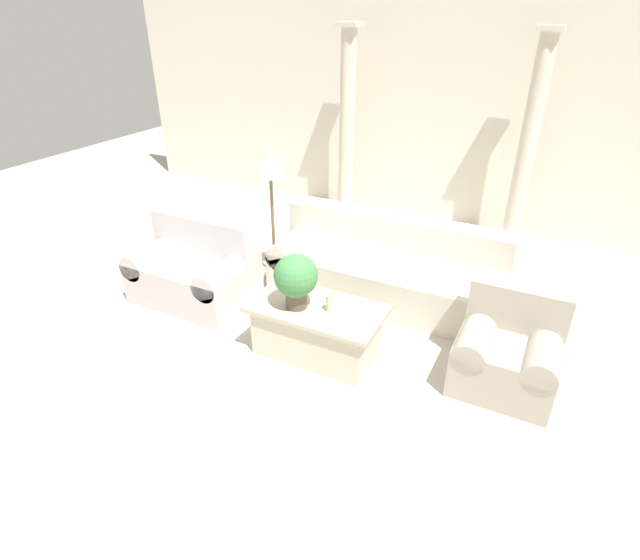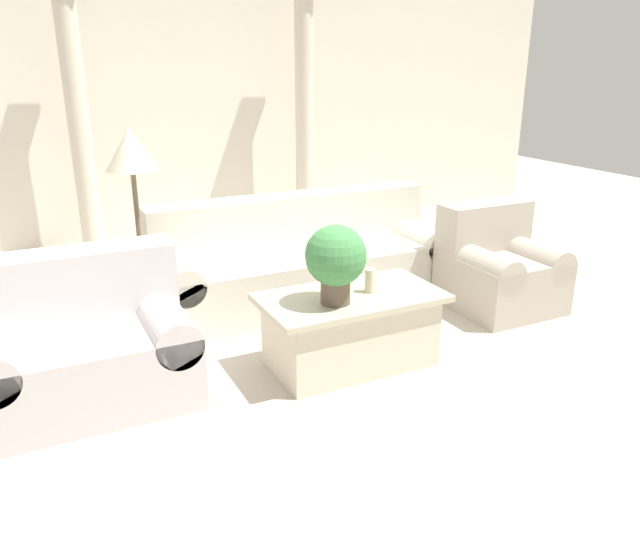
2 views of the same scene
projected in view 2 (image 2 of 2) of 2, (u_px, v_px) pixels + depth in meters
The scene contains 11 objects.
ground_plane at pixel (308, 342), 4.55m from camera, with size 16.00×16.00×0.00m, color #BCB2A3.
wall_back at pixel (177, 93), 6.81m from camera, with size 10.00×0.06×3.20m.
sofa_long at pixel (301, 261), 5.25m from camera, with size 2.47×0.85×0.87m.
loveseat at pixel (83, 344), 3.71m from camera, with size 1.23×0.85×0.87m.
coffee_table at pixel (351, 329), 4.15m from camera, with size 1.19×0.65×0.50m.
potted_plant at pixel (336, 259), 3.83m from camera, with size 0.38×0.38×0.50m.
pillar_candle at pixel (370, 281), 4.08m from camera, with size 0.07×0.07×0.16m.
floor_lamp at pixel (132, 165), 4.26m from camera, with size 0.35×0.35×1.52m.
column_left at pixel (79, 125), 6.05m from camera, with size 0.29×0.29×2.64m.
column_right at pixel (305, 115), 7.06m from camera, with size 0.29×0.29×2.64m.
armchair at pixel (499, 267), 5.12m from camera, with size 0.80×0.80×0.83m.
Camera 2 is at (-1.76, -3.74, 1.95)m, focal length 35.00 mm.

